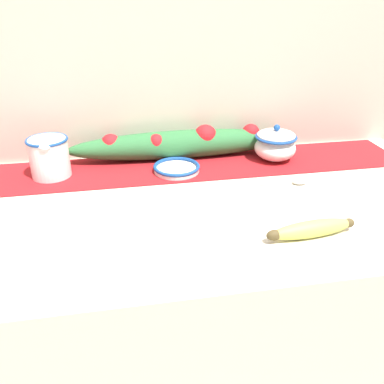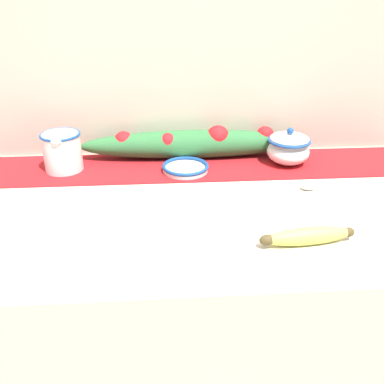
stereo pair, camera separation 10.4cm
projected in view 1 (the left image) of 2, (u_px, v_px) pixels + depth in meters
countertop at (198, 329)px, 1.29m from camera, size 1.48×0.72×0.87m
back_wall at (175, 48)px, 1.28m from camera, size 2.28×0.04×2.40m
table_runner at (184, 166)px, 1.30m from camera, size 1.36×0.23×0.00m
cream_pitcher at (49, 156)px, 1.21m from camera, size 0.12×0.14×0.12m
sugar_bowl at (275, 144)px, 1.33m from camera, size 0.13×0.13×0.11m
small_dish at (177, 168)px, 1.26m from camera, size 0.14×0.14×0.02m
banana at (311, 229)px, 0.94m from camera, size 0.22×0.06×0.04m
spoon at (297, 182)px, 1.19m from camera, size 0.15×0.03×0.01m
poinsettia_garland at (180, 143)px, 1.34m from camera, size 0.70×0.10×0.10m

